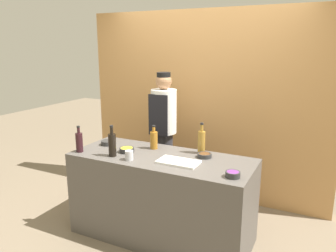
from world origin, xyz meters
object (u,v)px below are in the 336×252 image
object	(u,v)px
sauce_bowl_white	(108,142)
bottle_soy	(112,144)
sauce_bowl_yellow	(127,150)
chef_center	(164,135)
sauce_bowl_purple	(233,174)
bottle_amber	(154,140)
bottle_wine	(79,142)
cutting_board	(178,162)
cup_steel	(129,155)
bottle_vinegar	(201,141)
sauce_bowl_brown	(205,155)

from	to	relation	value
sauce_bowl_white	bottle_soy	world-z (taller)	bottle_soy
sauce_bowl_yellow	chef_center	distance (m)	0.70
sauce_bowl_purple	bottle_amber	bearing A→B (deg)	157.93
sauce_bowl_purple	bottle_wine	bearing A→B (deg)	-178.47
cutting_board	cup_steel	world-z (taller)	cup_steel
sauce_bowl_yellow	bottle_amber	xyz separation A→B (m)	(0.20, 0.23, 0.08)
sauce_bowl_white	sauce_bowl_yellow	size ratio (longest dim) A/B	0.98
sauce_bowl_yellow	cutting_board	xyz separation A→B (m)	(0.62, -0.06, -0.02)
sauce_bowl_yellow	bottle_vinegar	bearing A→B (deg)	23.76
bottle_amber	cup_steel	xyz separation A→B (m)	(-0.04, -0.42, -0.05)
bottle_wine	sauce_bowl_yellow	bearing A→B (deg)	25.24
bottle_wine	cup_steel	distance (m)	0.60
bottle_amber	chef_center	world-z (taller)	chef_center
bottle_soy	sauce_bowl_brown	bearing A→B (deg)	24.00
sauce_bowl_yellow	cutting_board	world-z (taller)	sauce_bowl_yellow
sauce_bowl_yellow	sauce_bowl_brown	distance (m)	0.81
sauce_bowl_yellow	sauce_bowl_brown	size ratio (longest dim) A/B	1.09
sauce_bowl_brown	cutting_board	world-z (taller)	sauce_bowl_brown
sauce_bowl_brown	cup_steel	xyz separation A→B (m)	(-0.63, -0.40, 0.02)
bottle_soy	chef_center	xyz separation A→B (m)	(0.13, 0.86, -0.10)
sauce_bowl_yellow	bottle_amber	bearing A→B (deg)	49.14
sauce_bowl_brown	bottle_amber	bearing A→B (deg)	177.66
sauce_bowl_white	bottle_amber	bearing A→B (deg)	11.20
sauce_bowl_brown	bottle_wine	bearing A→B (deg)	-161.37
bottle_soy	sauce_bowl_yellow	bearing A→B (deg)	71.67
cutting_board	chef_center	xyz separation A→B (m)	(-0.54, 0.75, 0.02)
sauce_bowl_white	sauce_bowl_brown	xyz separation A→B (m)	(1.11, 0.08, -0.00)
bottle_vinegar	sauce_bowl_yellow	bearing A→B (deg)	-156.24
sauce_bowl_white	bottle_amber	world-z (taller)	bottle_amber
bottle_wine	cup_steel	world-z (taller)	bottle_wine
sauce_bowl_purple	bottle_wine	world-z (taller)	bottle_wine
bottle_vinegar	cup_steel	size ratio (longest dim) A/B	3.45
sauce_bowl_purple	sauce_bowl_brown	world-z (taller)	sauce_bowl_purple
cutting_board	sauce_bowl_white	bearing A→B (deg)	169.30
sauce_bowl_purple	chef_center	distance (m)	1.39
sauce_bowl_brown	sauce_bowl_white	bearing A→B (deg)	-175.85
sauce_bowl_brown	cup_steel	distance (m)	0.74
sauce_bowl_brown	bottle_amber	xyz separation A→B (m)	(-0.59, 0.02, 0.08)
sauce_bowl_purple	bottle_wine	xyz separation A→B (m)	(-1.61, -0.04, 0.08)
sauce_bowl_yellow	cutting_board	size ratio (longest dim) A/B	0.39
bottle_amber	bottle_wine	world-z (taller)	bottle_wine
bottle_vinegar	cup_steel	world-z (taller)	bottle_vinegar
cutting_board	bottle_vinegar	world-z (taller)	bottle_vinegar
sauce_bowl_white	chef_center	world-z (taller)	chef_center
bottle_soy	cup_steel	world-z (taller)	bottle_soy
sauce_bowl_brown	chef_center	world-z (taller)	chef_center
bottle_wine	chef_center	size ratio (longest dim) A/B	0.17
bottle_soy	cup_steel	size ratio (longest dim) A/B	3.41
sauce_bowl_yellow	cup_steel	world-z (taller)	cup_steel
sauce_bowl_purple	chef_center	xyz separation A→B (m)	(-1.09, 0.86, -0.00)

